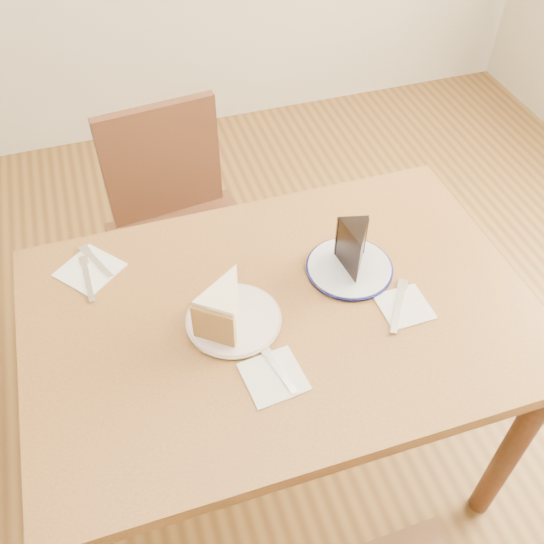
{
  "coord_description": "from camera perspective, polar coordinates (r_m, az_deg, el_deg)",
  "views": [
    {
      "loc": [
        -0.3,
        -0.87,
        1.86
      ],
      "look_at": [
        0.0,
        0.08,
        0.8
      ],
      "focal_mm": 40.0,
      "sensor_mm": 36.0,
      "label": 1
    }
  ],
  "objects": [
    {
      "name": "ground",
      "position": [
        2.07,
        0.59,
        -16.93
      ],
      "size": [
        4.0,
        4.0,
        0.0
      ],
      "primitive_type": "plane",
      "color": "#442B12",
      "rests_on": "ground"
    },
    {
      "name": "table",
      "position": [
        1.51,
        0.78,
        -5.97
      ],
      "size": [
        1.2,
        0.8,
        0.75
      ],
      "color": "#533316",
      "rests_on": "ground"
    },
    {
      "name": "chair_far",
      "position": [
        2.0,
        -8.41,
        3.48
      ],
      "size": [
        0.49,
        0.49,
        0.9
      ],
      "rotation": [
        0.0,
        0.0,
        3.26
      ],
      "color": "black",
      "rests_on": "ground"
    },
    {
      "name": "plate_cream",
      "position": [
        1.41,
        -3.63,
        -4.51
      ],
      "size": [
        0.21,
        0.21,
        0.01
      ],
      "primitive_type": "cylinder",
      "color": "silver",
      "rests_on": "table"
    },
    {
      "name": "plate_navy",
      "position": [
        1.53,
        7.29,
        0.38
      ],
      "size": [
        0.21,
        0.21,
        0.01
      ],
      "primitive_type": "cylinder",
      "color": "white",
      "rests_on": "table"
    },
    {
      "name": "carrot_cake",
      "position": [
        1.38,
        -4.31,
        -2.91
      ],
      "size": [
        0.16,
        0.17,
        0.1
      ],
      "primitive_type": null,
      "rotation": [
        0.0,
        0.0,
        -0.65
      ],
      "color": "#FBEAD0",
      "rests_on": "plate_cream"
    },
    {
      "name": "chocolate_cake",
      "position": [
        1.48,
        7.78,
        1.88
      ],
      "size": [
        0.1,
        0.12,
        0.12
      ],
      "primitive_type": null,
      "rotation": [
        0.0,
        0.0,
        2.9
      ],
      "color": "black",
      "rests_on": "plate_navy"
    },
    {
      "name": "napkin_cream",
      "position": [
        1.32,
        0.15,
        -9.83
      ],
      "size": [
        0.14,
        0.14,
        0.0
      ],
      "primitive_type": "cube",
      "rotation": [
        0.0,
        0.0,
        0.11
      ],
      "color": "white",
      "rests_on": "table"
    },
    {
      "name": "napkin_navy",
      "position": [
        1.48,
        12.35,
        -3.2
      ],
      "size": [
        0.12,
        0.12,
        0.0
      ],
      "primitive_type": "cube",
      "rotation": [
        0.0,
        0.0,
        0.02
      ],
      "color": "white",
      "rests_on": "table"
    },
    {
      "name": "napkin_spare",
      "position": [
        1.59,
        -16.78,
        0.2
      ],
      "size": [
        0.19,
        0.19,
        0.0
      ],
      "primitive_type": "cube",
      "rotation": [
        0.0,
        0.0,
        0.69
      ],
      "color": "white",
      "rests_on": "table"
    },
    {
      "name": "fork_cream",
      "position": [
        1.33,
        0.58,
        -9.1
      ],
      "size": [
        0.04,
        0.14,
        0.0
      ],
      "primitive_type": "cube",
      "rotation": [
        0.0,
        0.0,
        0.21
      ],
      "color": "silver",
      "rests_on": "napkin_cream"
    },
    {
      "name": "knife_navy",
      "position": [
        1.47,
        11.82,
        -3.16
      ],
      "size": [
        0.11,
        0.15,
        0.0
      ],
      "primitive_type": "cube",
      "rotation": [
        0.0,
        0.0,
        -0.59
      ],
      "color": "white",
      "rests_on": "napkin_navy"
    },
    {
      "name": "fork_spare",
      "position": [
        1.6,
        -16.2,
        0.97
      ],
      "size": [
        0.07,
        0.13,
        0.0
      ],
      "primitive_type": "cube",
      "rotation": [
        0.0,
        0.0,
        0.42
      ],
      "color": "silver",
      "rests_on": "napkin_spare"
    },
    {
      "name": "knife_spare",
      "position": [
        1.56,
        -16.97,
        -0.62
      ],
      "size": [
        0.02,
        0.16,
        0.0
      ],
      "primitive_type": "cube",
      "rotation": [
        0.0,
        0.0,
        0.04
      ],
      "color": "silver",
      "rests_on": "napkin_spare"
    }
  ]
}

